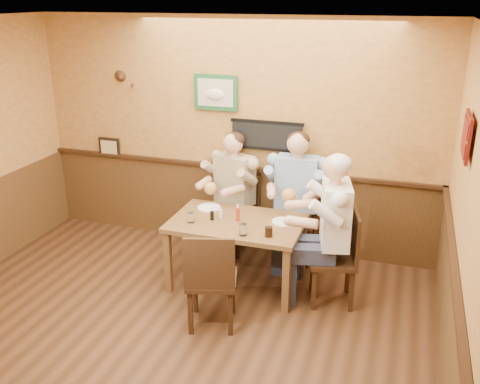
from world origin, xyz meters
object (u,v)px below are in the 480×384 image
object	(u,v)px
diner_white_elder	(334,238)
diner_blue_polo	(296,204)
salt_shaker	(221,214)
chair_right_end	(333,258)
water_glass_mid	(243,230)
cola_tumbler	(269,232)
hot_sauce_bottle	(238,214)
dining_table	(237,229)
chair_back_left	(235,214)
diner_tan_shirt	(235,199)
water_glass_left	(191,218)
chair_back_right	(295,221)
pepper_shaker	(212,216)
chair_near_side	(212,277)

from	to	relation	value
diner_white_elder	diner_blue_polo	bearing A→B (deg)	-158.29
diner_white_elder	salt_shaker	size ratio (longest dim) A/B	15.38
chair_right_end	salt_shaker	size ratio (longest dim) A/B	10.76
chair_right_end	water_glass_mid	distance (m)	0.96
cola_tumbler	hot_sauce_bottle	distance (m)	0.50
dining_table	water_glass_mid	world-z (taller)	water_glass_mid
chair_back_left	cola_tumbler	xyz separation A→B (m)	(0.71, -1.06, 0.33)
dining_table	chair_right_end	xyz separation A→B (m)	(1.04, -0.04, -0.16)
diner_white_elder	water_glass_mid	world-z (taller)	diner_white_elder
diner_tan_shirt	water_glass_mid	size ratio (longest dim) A/B	11.16
chair_right_end	salt_shaker	xyz separation A→B (m)	(-1.23, 0.07, 0.30)
diner_tan_shirt	salt_shaker	xyz separation A→B (m)	(0.10, -0.76, 0.12)
diner_tan_shirt	water_glass_left	xyz separation A→B (m)	(-0.16, -0.98, 0.13)
chair_back_right	cola_tumbler	xyz separation A→B (m)	(-0.05, -1.04, 0.31)
cola_tumbler	diner_blue_polo	bearing A→B (deg)	87.12
cola_tumbler	hot_sauce_bottle	bearing A→B (deg)	146.30
water_glass_mid	pepper_shaker	size ratio (longest dim) A/B	1.21
chair_right_end	chair_near_side	world-z (taller)	chair_near_side
chair_back_left	chair_back_right	distance (m)	0.77
diner_white_elder	pepper_shaker	size ratio (longest dim) A/B	14.31
chair_back_left	diner_blue_polo	xyz separation A→B (m)	(0.76, -0.02, 0.23)
pepper_shaker	diner_white_elder	bearing A→B (deg)	0.89
hot_sauce_bottle	salt_shaker	size ratio (longest dim) A/B	1.79
chair_right_end	chair_near_side	bearing A→B (deg)	-66.64
diner_blue_polo	hot_sauce_bottle	distance (m)	0.91
chair_near_side	diner_white_elder	world-z (taller)	diner_white_elder
chair_back_right	diner_white_elder	size ratio (longest dim) A/B	0.69
diner_tan_shirt	water_glass_mid	xyz separation A→B (m)	(0.46, -1.11, 0.14)
chair_near_side	diner_blue_polo	distance (m)	1.65
water_glass_mid	cola_tumbler	distance (m)	0.26
water_glass_left	water_glass_mid	world-z (taller)	water_glass_mid
diner_white_elder	pepper_shaker	world-z (taller)	diner_white_elder
chair_back_left	diner_tan_shirt	world-z (taller)	diner_tan_shirt
hot_sauce_bottle	water_glass_mid	bearing A→B (deg)	-63.50
diner_blue_polo	salt_shaker	bearing A→B (deg)	-133.45
chair_back_right	hot_sauce_bottle	xyz separation A→B (m)	(-0.47, -0.77, 0.34)
cola_tumbler	chair_back_left	bearing A→B (deg)	123.79
water_glass_mid	cola_tumbler	world-z (taller)	water_glass_mid
cola_tumbler	hot_sauce_bottle	size ratio (longest dim) A/B	0.61
hot_sauce_bottle	diner_white_elder	bearing A→B (deg)	-2.44
cola_tumbler	chair_right_end	bearing A→B (deg)	20.58
chair_right_end	hot_sauce_bottle	xyz separation A→B (m)	(-1.03, 0.04, 0.33)
chair_back_left	diner_tan_shirt	xyz separation A→B (m)	(0.00, 0.00, 0.20)
diner_tan_shirt	hot_sauce_bottle	distance (m)	0.86
chair_back_right	chair_back_left	bearing A→B (deg)	176.96
diner_blue_polo	cola_tumbler	distance (m)	1.05
chair_back_right	pepper_shaker	size ratio (longest dim) A/B	9.91
dining_table	hot_sauce_bottle	distance (m)	0.18
water_glass_left	hot_sauce_bottle	world-z (taller)	hot_sauce_bottle
diner_tan_shirt	salt_shaker	size ratio (longest dim) A/B	14.53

